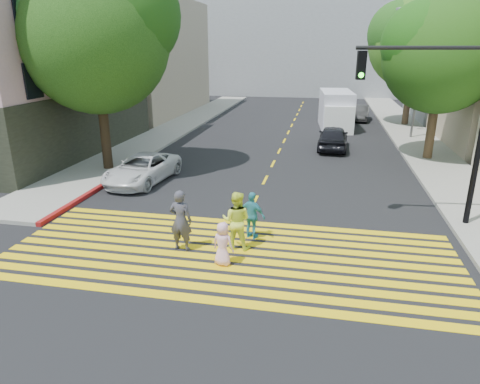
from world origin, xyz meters
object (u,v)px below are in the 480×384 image
(tree_left, at_px, (97,31))
(pedestrian_man, at_px, (181,220))
(white_van, at_px, (336,111))
(dark_car_near, at_px, (333,137))
(tree_right_near, at_px, (444,48))
(white_sedan, at_px, (142,169))
(dark_car_parked, at_px, (360,113))
(pedestrian_child, at_px, (223,244))
(silver_car, at_px, (338,111))
(tree_right_far, at_px, (416,38))
(pedestrian_extra, at_px, (252,216))
(pedestrian_woman, at_px, (236,220))
(traffic_signal, at_px, (448,107))

(tree_left, bearing_deg, pedestrian_man, -50.65)
(white_van, bearing_deg, dark_car_near, -96.48)
(tree_left, xyz_separation_m, white_van, (11.18, 14.33, -5.29))
(pedestrian_man, distance_m, dark_car_near, 15.48)
(tree_right_near, distance_m, white_sedan, 16.18)
(dark_car_near, xyz_separation_m, dark_car_parked, (2.32, 11.45, -0.10))
(dark_car_near, bearing_deg, white_van, -89.52)
(pedestrian_child, height_order, dark_car_parked, pedestrian_child)
(silver_car, bearing_deg, tree_right_far, 149.24)
(white_sedan, bearing_deg, white_van, 67.68)
(pedestrian_extra, height_order, white_sedan, pedestrian_extra)
(tree_left, bearing_deg, pedestrian_child, -47.22)
(tree_right_far, bearing_deg, pedestrian_woman, -110.05)
(tree_left, distance_m, tree_right_far, 23.42)
(dark_car_near, xyz_separation_m, traffic_signal, (3.29, -11.30, 3.34))
(pedestrian_woman, distance_m, traffic_signal, 7.65)
(silver_car, xyz_separation_m, white_van, (-0.28, -5.07, 0.70))
(tree_right_far, relative_size, dark_car_parked, 2.55)
(tree_left, height_order, white_van, tree_left)
(pedestrian_man, bearing_deg, white_van, -99.03)
(white_van, bearing_deg, tree_right_near, -66.03)
(white_van, bearing_deg, pedestrian_woman, -103.10)
(dark_car_parked, bearing_deg, silver_car, 159.10)
(tree_right_near, distance_m, pedestrian_child, 16.89)
(tree_right_near, height_order, silver_car, tree_right_near)
(tree_left, bearing_deg, pedestrian_woman, -42.57)
(pedestrian_child, distance_m, traffic_signal, 8.39)
(tree_right_near, distance_m, pedestrian_man, 17.02)
(tree_right_near, relative_size, pedestrian_extra, 5.55)
(tree_left, bearing_deg, dark_car_near, 32.64)
(tree_right_near, height_order, pedestrian_extra, tree_right_near)
(tree_right_near, xyz_separation_m, dark_car_near, (-5.16, 1.70, -5.11))
(pedestrian_man, relative_size, dark_car_near, 0.45)
(pedestrian_child, xyz_separation_m, white_sedan, (-5.44, 6.97, -0.02))
(tree_right_near, bearing_deg, tree_right_far, 87.15)
(silver_car, xyz_separation_m, traffic_signal, (2.79, -23.68, 3.46))
(pedestrian_child, bearing_deg, pedestrian_extra, -89.02)
(tree_right_far, xyz_separation_m, dark_car_near, (-5.71, -9.44, -5.82))
(pedestrian_man, xyz_separation_m, pedestrian_child, (1.46, -0.69, -0.31))
(white_sedan, distance_m, silver_car, 22.78)
(pedestrian_man, height_order, pedestrian_child, pedestrian_man)
(tree_left, distance_m, dark_car_near, 14.27)
(tree_right_far, height_order, pedestrian_man, tree_right_far)
(tree_right_near, height_order, pedestrian_child, tree_right_near)
(tree_left, relative_size, pedestrian_man, 5.13)
(pedestrian_woman, distance_m, pedestrian_extra, 0.89)
(tree_right_near, distance_m, silver_car, 15.73)
(pedestrian_child, relative_size, traffic_signal, 0.20)
(tree_left, distance_m, pedestrian_child, 12.97)
(traffic_signal, bearing_deg, tree_right_far, 77.89)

